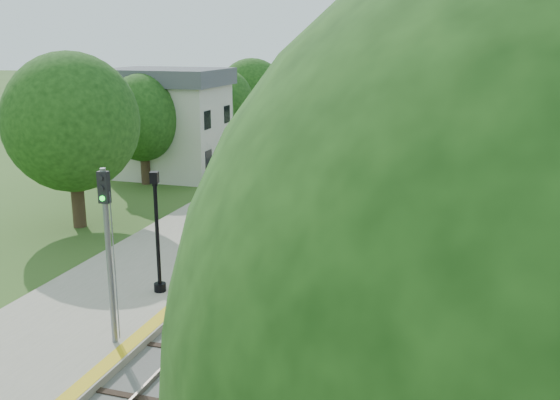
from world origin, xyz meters
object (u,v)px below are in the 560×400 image
(lamppost_far, at_px, (158,239))
(signal_platform, at_px, (108,238))
(signal_farside, at_px, (442,141))
(station_building, at_px, (168,122))
(signal_gantry, at_px, (423,91))
(train, at_px, (409,105))

(lamppost_far, height_order, signal_platform, signal_platform)
(signal_platform, bearing_deg, signal_farside, 66.24)
(station_building, distance_m, lamppost_far, 23.80)
(station_building, height_order, signal_gantry, station_building)
(station_building, height_order, signal_platform, station_building)
(train, relative_size, lamppost_far, 24.13)
(station_building, xyz_separation_m, signal_farside, (20.20, -4.94, 0.27))
(train, bearing_deg, signal_platform, -92.66)
(station_building, xyz_separation_m, train, (14.00, 36.73, -1.88))
(station_building, xyz_separation_m, signal_gantry, (16.47, 24.99, 0.73))
(lamppost_far, height_order, signal_farside, signal_farside)
(train, bearing_deg, station_building, -110.86)
(station_building, bearing_deg, signal_gantry, 56.62)
(lamppost_far, xyz_separation_m, signal_platform, (0.62, -4.29, 1.45))
(signal_gantry, distance_m, signal_farside, 30.16)
(train, bearing_deg, lamppost_far, -93.47)
(signal_gantry, distance_m, lamppost_far, 46.75)
(signal_gantry, bearing_deg, lamppost_far, -97.37)
(train, height_order, lamppost_far, lamppost_far)
(lamppost_far, relative_size, signal_platform, 0.83)
(signal_gantry, height_order, signal_farside, signal_farside)
(train, relative_size, signal_platform, 19.92)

